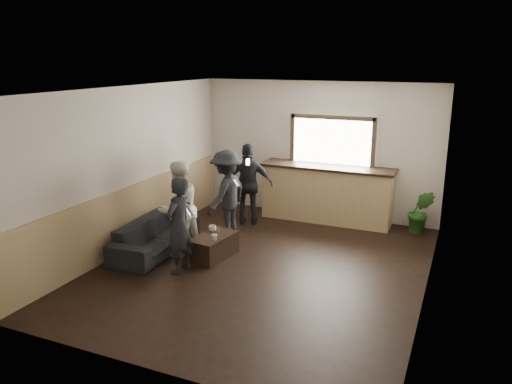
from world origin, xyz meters
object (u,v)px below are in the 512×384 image
at_px(bar_counter, 327,190).
at_px(person_d, 249,184).
at_px(cup_a, 212,228).
at_px(person_a, 179,225).
at_px(cup_b, 215,237).
at_px(sofa, 156,236).
at_px(potted_plant, 421,212).
at_px(person_c, 227,193).
at_px(coffee_table, 213,246).
at_px(person_b, 179,209).

xyz_separation_m(bar_counter, person_d, (-1.38, -0.82, 0.17)).
distance_m(cup_a, person_a, 0.96).
height_order(cup_a, cup_b, cup_a).
height_order(sofa, person_d, person_d).
bearing_deg(potted_plant, person_c, -155.14).
xyz_separation_m(coffee_table, person_a, (-0.21, -0.70, 0.57)).
bearing_deg(person_d, person_a, 67.54).
bearing_deg(person_a, person_d, -177.75).
distance_m(coffee_table, person_a, 0.93).
xyz_separation_m(cup_a, person_b, (-0.47, -0.29, 0.38)).
xyz_separation_m(potted_plant, person_d, (-3.23, -0.78, 0.39)).
bearing_deg(person_c, coffee_table, 20.14).
bearing_deg(cup_b, bar_counter, 68.94).
height_order(potted_plant, person_c, person_c).
bearing_deg(sofa, cup_b, -93.83).
height_order(person_b, person_d, person_d).
bearing_deg(potted_plant, cup_b, -136.61).
relative_size(coffee_table, person_d, 0.53).
bearing_deg(person_a, person_c, -174.74).
bearing_deg(person_b, cup_a, 140.84).
xyz_separation_m(coffee_table, person_c, (-0.28, 1.07, 0.62)).
distance_m(cup_a, person_c, 0.97).
xyz_separation_m(person_a, person_b, (-0.37, 0.61, 0.05)).
bearing_deg(cup_b, coffee_table, 124.80).
bearing_deg(person_b, sofa, -63.29).
bearing_deg(person_b, person_d, -172.83).
relative_size(bar_counter, person_c, 1.66).
distance_m(bar_counter, person_d, 1.61).
bearing_deg(person_a, coffee_table, 166.20).
height_order(cup_a, person_b, person_b).
relative_size(sofa, cup_b, 19.06).
xyz_separation_m(cup_a, potted_plant, (3.17, 2.42, -0.01)).
bearing_deg(coffee_table, person_b, -170.45).
bearing_deg(cup_b, person_d, 98.24).
xyz_separation_m(cup_b, person_b, (-0.70, 0.06, 0.38)).
bearing_deg(coffee_table, potted_plant, 40.58).
bearing_deg(coffee_table, cup_b, -55.20).
bearing_deg(cup_b, potted_plant, 43.39).
height_order(bar_counter, person_c, bar_counter).
bearing_deg(person_a, person_b, -145.18).
bearing_deg(cup_b, person_c, 107.74).
distance_m(sofa, cup_b, 1.16).
relative_size(bar_counter, person_a, 1.77).
bearing_deg(person_d, sofa, 45.02).
height_order(coffee_table, potted_plant, potted_plant).
xyz_separation_m(potted_plant, person_c, (-3.33, -1.54, 0.39)).
xyz_separation_m(bar_counter, cup_b, (-1.09, -2.82, -0.21)).
relative_size(person_c, person_d, 1.00).
distance_m(sofa, person_c, 1.54).
bearing_deg(person_b, coffee_table, 118.75).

